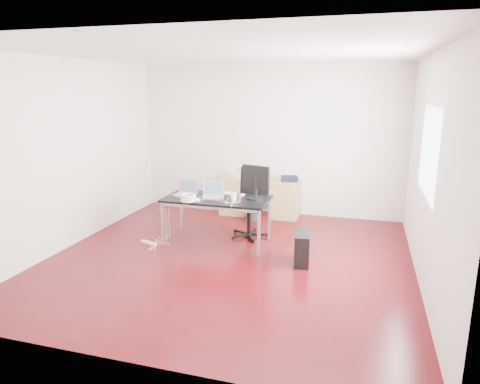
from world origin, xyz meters
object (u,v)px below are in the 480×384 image
(office_chair, at_px, (251,199))
(pc_tower, at_px, (302,248))
(filing_cabinet_left, at_px, (235,195))
(filing_cabinet_right, at_px, (286,199))
(desk, at_px, (217,201))

(office_chair, height_order, pc_tower, office_chair)
(pc_tower, bearing_deg, filing_cabinet_left, 119.27)
(pc_tower, bearing_deg, filing_cabinet_right, 98.22)
(desk, height_order, filing_cabinet_right, desk)
(desk, xyz_separation_m, filing_cabinet_left, (-0.22, 1.67, -0.33))
(filing_cabinet_left, distance_m, filing_cabinet_right, 0.99)
(filing_cabinet_left, bearing_deg, desk, -82.57)
(office_chair, distance_m, filing_cabinet_left, 1.33)
(office_chair, bearing_deg, filing_cabinet_left, 124.44)
(office_chair, height_order, filing_cabinet_left, office_chair)
(filing_cabinet_right, xyz_separation_m, pc_tower, (0.61, -2.10, -0.13))
(desk, xyz_separation_m, pc_tower, (1.38, -0.42, -0.46))
(office_chair, relative_size, filing_cabinet_right, 1.54)
(desk, xyz_separation_m, office_chair, (0.40, 0.52, -0.07))
(filing_cabinet_left, height_order, filing_cabinet_right, same)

